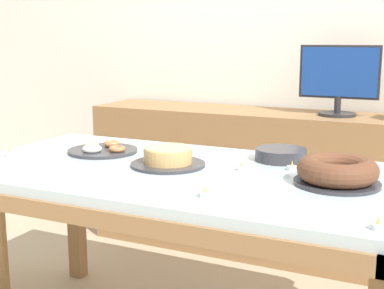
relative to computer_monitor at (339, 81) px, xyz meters
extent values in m
cube|color=silver|center=(-0.39, 0.30, 0.26)|extent=(8.00, 0.10, 2.60)
cube|color=silver|center=(-0.39, -1.15, -0.29)|extent=(1.71, 0.90, 0.04)
cube|color=olive|center=(-0.39, -1.58, -0.33)|extent=(1.74, 0.08, 0.06)
cube|color=olive|center=(-0.39, -0.73, -0.33)|extent=(1.74, 0.08, 0.06)
cube|color=olive|center=(-1.22, -1.15, -0.33)|extent=(0.08, 0.94, 0.06)
cube|color=olive|center=(-1.20, -0.75, -0.69)|extent=(0.07, 0.07, 0.71)
cube|color=tan|center=(-1.43, -1.06, -0.82)|extent=(0.05, 0.05, 0.45)
cube|color=olive|center=(-0.39, 0.00, -0.62)|extent=(2.12, 0.44, 0.85)
cylinder|color=#262628|center=(0.00, 0.00, -0.18)|extent=(0.20, 0.20, 0.02)
cylinder|color=#262628|center=(0.00, 0.00, -0.13)|extent=(0.04, 0.04, 0.09)
cube|color=#262628|center=(0.00, 0.00, 0.05)|extent=(0.42, 0.02, 0.28)
cube|color=navy|center=(0.00, -0.01, 0.05)|extent=(0.40, 0.00, 0.26)
cylinder|color=#333338|center=(-0.45, -1.13, -0.26)|extent=(0.29, 0.29, 0.01)
cylinder|color=tan|center=(-0.45, -1.13, -0.23)|extent=(0.19, 0.19, 0.06)
cylinder|color=#F4CA7D|center=(-0.45, -1.13, -0.20)|extent=(0.19, 0.19, 0.01)
cylinder|color=#333338|center=(0.21, -1.13, -0.26)|extent=(0.29, 0.29, 0.01)
torus|color=brown|center=(0.21, -1.13, -0.22)|extent=(0.28, 0.28, 0.08)
cylinder|color=#333338|center=(-0.82, -1.03, -0.26)|extent=(0.30, 0.30, 0.01)
torus|color=#B27042|center=(-0.74, -1.04, -0.24)|extent=(0.07, 0.07, 0.02)
torus|color=#B27042|center=(-0.82, -0.96, -0.24)|extent=(0.07, 0.07, 0.03)
torus|color=#EAD184|center=(-0.89, -1.02, -0.24)|extent=(0.07, 0.07, 0.02)
torus|color=white|center=(-0.83, -1.09, -0.24)|extent=(0.08, 0.08, 0.02)
cylinder|color=#333338|center=(-0.07, -0.85, -0.26)|extent=(0.21, 0.21, 0.01)
cylinder|color=#333338|center=(-0.07, -0.85, -0.25)|extent=(0.21, 0.21, 0.01)
cylinder|color=#333338|center=(-0.07, -0.85, -0.24)|extent=(0.21, 0.21, 0.01)
cylinder|color=#333338|center=(-0.07, -0.85, -0.23)|extent=(0.21, 0.21, 0.01)
cylinder|color=#333338|center=(-0.07, -0.85, -0.22)|extent=(0.21, 0.21, 0.01)
cylinder|color=silver|center=(0.02, -0.99, -0.26)|extent=(0.04, 0.04, 0.02)
cylinder|color=white|center=(0.02, -0.99, -0.25)|extent=(0.03, 0.03, 0.00)
cone|color=#F9B74C|center=(0.02, -0.99, -0.24)|extent=(0.01, 0.01, 0.02)
cylinder|color=silver|center=(-1.14, -1.26, -0.26)|extent=(0.04, 0.04, 0.02)
cylinder|color=white|center=(-1.14, -1.26, -0.25)|extent=(0.03, 0.03, 0.00)
cone|color=#F9B74C|center=(-1.14, -1.26, -0.24)|extent=(0.01, 0.01, 0.02)
cylinder|color=silver|center=(-0.16, -1.07, -0.26)|extent=(0.04, 0.04, 0.02)
cylinder|color=white|center=(-0.16, -1.07, -0.25)|extent=(0.03, 0.03, 0.00)
cone|color=#F9B74C|center=(-0.16, -1.07, -0.24)|extent=(0.01, 0.01, 0.02)
cylinder|color=silver|center=(0.38, -1.53, -0.26)|extent=(0.04, 0.04, 0.02)
cylinder|color=white|center=(0.38, -1.53, -0.25)|extent=(0.03, 0.03, 0.00)
cone|color=#F9B74C|center=(0.38, -1.53, -0.24)|extent=(0.01, 0.01, 0.02)
cylinder|color=silver|center=(-0.15, -1.45, -0.26)|extent=(0.04, 0.04, 0.02)
cylinder|color=white|center=(-0.15, -1.45, -0.25)|extent=(0.03, 0.03, 0.00)
cone|color=#F9B74C|center=(-0.15, -1.45, -0.24)|extent=(0.01, 0.01, 0.02)
camera|label=1|loc=(0.51, -2.94, 0.22)|focal=50.00mm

